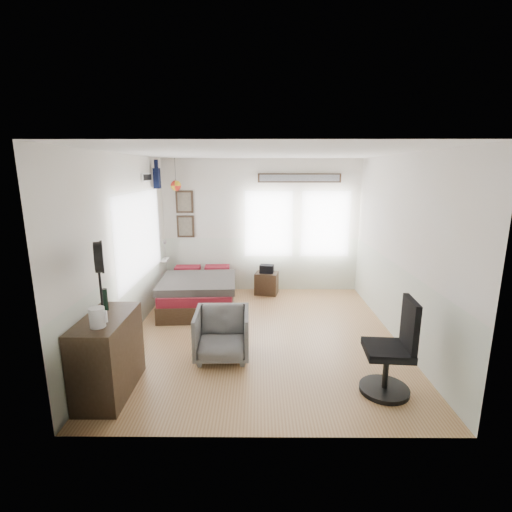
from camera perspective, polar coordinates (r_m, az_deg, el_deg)
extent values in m
cube|color=#A16D43|center=(5.82, 0.98, -12.04)|extent=(4.00, 4.50, 0.01)
cube|color=beige|center=(7.61, 0.83, 4.60)|extent=(4.00, 0.02, 2.70)
cube|color=beige|center=(3.22, 1.53, -7.13)|extent=(4.00, 0.02, 2.70)
cube|color=beige|center=(5.73, -19.40, 1.07)|extent=(0.02, 4.50, 2.70)
cube|color=beige|center=(5.78, 21.30, 1.02)|extent=(0.02, 4.50, 2.70)
cube|color=white|center=(5.28, 1.10, 15.60)|extent=(4.00, 4.50, 0.02)
cube|color=silver|center=(7.76, 0.81, -1.26)|extent=(4.00, 0.01, 1.10)
cube|color=silver|center=(5.93, -18.74, -6.51)|extent=(0.01, 4.50, 1.10)
cube|color=silver|center=(5.98, 20.60, -6.50)|extent=(0.01, 4.50, 1.10)
cube|color=silver|center=(6.21, -17.45, 3.03)|extent=(0.03, 2.20, 1.35)
cube|color=silver|center=(7.57, 1.98, 4.93)|extent=(0.95, 0.03, 1.30)
cube|color=silver|center=(7.69, 10.61, 4.84)|extent=(0.95, 0.03, 1.30)
cube|color=#35251A|center=(7.72, -10.79, 4.49)|extent=(0.35, 0.03, 0.45)
cube|color=#35251A|center=(7.66, -10.95, 8.19)|extent=(0.35, 0.03, 0.45)
cube|color=#7F7259|center=(7.70, -10.81, 4.47)|extent=(0.27, 0.01, 0.37)
cube|color=#7F7259|center=(7.65, -10.97, 8.18)|extent=(0.27, 0.01, 0.37)
cube|color=#35251A|center=(7.54, 6.69, 11.84)|extent=(1.65, 0.03, 0.18)
cube|color=gray|center=(7.52, 6.71, 11.84)|extent=(1.58, 0.01, 0.13)
cube|color=white|center=(6.70, -16.46, 11.53)|extent=(0.02, 0.48, 0.14)
sphere|color=red|center=(7.40, -12.23, 10.53)|extent=(0.20, 0.20, 0.20)
cube|color=#2F2013|center=(7.01, -8.66, -6.45)|extent=(1.36, 1.87, 0.29)
cube|color=maroon|center=(6.94, -8.73, -4.69)|extent=(1.32, 1.83, 0.16)
cube|color=#3D3B39|center=(6.71, -9.03, -4.03)|extent=(1.39, 1.33, 0.13)
cube|color=maroon|center=(7.63, -10.14, -1.99)|extent=(0.51, 0.33, 0.13)
cube|color=maroon|center=(7.55, -5.69, -2.01)|extent=(0.51, 0.33, 0.13)
cube|color=#2F2013|center=(4.59, -21.76, -13.98)|extent=(0.48, 1.00, 0.90)
imported|color=slate|center=(5.08, -5.24, -11.84)|extent=(0.73, 0.75, 0.67)
cube|color=#2F2013|center=(7.57, 1.64, -4.21)|extent=(0.51, 0.44, 0.44)
cylinder|color=black|center=(4.72, 19.10, -18.81)|extent=(0.56, 0.56, 0.05)
cylinder|color=black|center=(4.60, 19.33, -16.25)|extent=(0.06, 0.06, 0.43)
cube|color=black|center=(4.49, 19.57, -13.49)|extent=(0.53, 0.53, 0.09)
cube|color=black|center=(4.42, 22.61, -9.62)|extent=(0.10, 0.45, 0.56)
cylinder|color=silver|center=(4.15, -23.24, -8.68)|extent=(0.15, 0.15, 0.21)
cube|color=silver|center=(4.11, -22.06, -8.62)|extent=(0.02, 0.02, 0.12)
cylinder|color=black|center=(4.58, -22.22, -6.22)|extent=(0.06, 0.06, 0.26)
cylinder|color=black|center=(4.29, -22.77, -4.73)|extent=(0.03, 0.03, 0.65)
cylinder|color=black|center=(4.21, -23.19, -0.19)|extent=(0.19, 0.33, 0.33)
cylinder|color=black|center=(4.19, -22.64, -0.19)|extent=(0.15, 0.33, 0.35)
cube|color=black|center=(7.49, 1.66, -1.99)|extent=(0.30, 0.22, 0.16)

